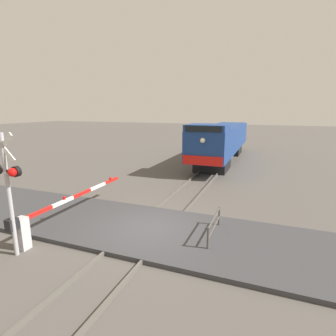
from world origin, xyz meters
TOP-DOWN VIEW (x-y plane):
  - ground_plane at (0.00, 0.00)m, footprint 160.00×160.00m
  - rail_track_left at (-0.72, 0.00)m, footprint 0.08×80.00m
  - rail_track_right at (0.72, 0.00)m, footprint 0.08×80.00m
  - road_surface at (0.00, 0.00)m, footprint 36.00×4.41m
  - locomotive at (0.00, 16.15)m, footprint 2.93×15.94m
  - crossing_signal at (-3.50, -3.23)m, footprint 1.18×0.33m
  - crossing_gate at (-3.61, -1.84)m, footprint 0.36×6.77m
  - guard_railing at (2.52, 0.27)m, footprint 0.08×2.14m

SIDE VIEW (x-z plane):
  - ground_plane at x=0.00m, z-range 0.00..0.00m
  - rail_track_left at x=-0.72m, z-range 0.00..0.15m
  - rail_track_right at x=0.72m, z-range 0.00..0.15m
  - road_surface at x=0.00m, z-range 0.00..0.17m
  - guard_railing at x=2.52m, z-range 0.13..1.08m
  - crossing_gate at x=-3.61m, z-range 0.17..1.46m
  - locomotive at x=0.00m, z-range 0.10..3.89m
  - crossing_signal at x=-3.50m, z-range 0.52..4.68m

